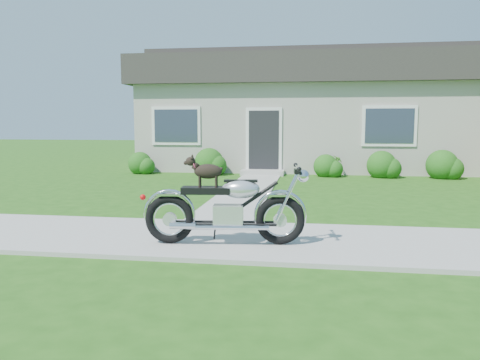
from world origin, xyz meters
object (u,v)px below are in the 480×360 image
object	(u,v)px
potted_plant_left	(205,165)
motorcycle_with_dog	(227,206)
house	(310,111)
potted_plant_right	(337,166)

from	to	relation	value
potted_plant_left	motorcycle_with_dog	xyz separation A→B (m)	(2.37, -8.94, 0.23)
potted_plant_left	motorcycle_with_dog	size ratio (longest dim) A/B	0.29
potted_plant_left	motorcycle_with_dog	bearing A→B (deg)	-75.17
house	potted_plant_right	xyz separation A→B (m)	(0.89, -3.44, -1.82)
potted_plant_left	house	bearing A→B (deg)	45.21
house	motorcycle_with_dog	size ratio (longest dim) A/B	5.67
potted_plant_right	motorcycle_with_dog	distance (m)	9.15
motorcycle_with_dog	house	bearing A→B (deg)	78.85
potted_plant_left	potted_plant_right	xyz separation A→B (m)	(4.31, 0.00, 0.01)
house	potted_plant_right	bearing A→B (deg)	-75.53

